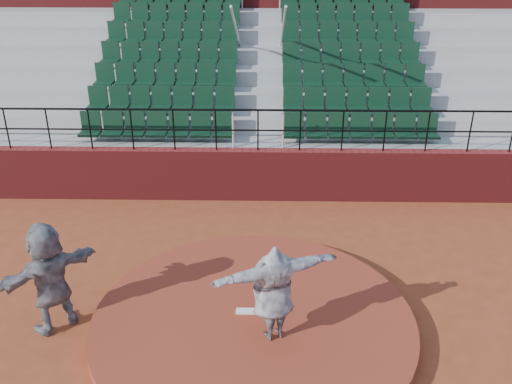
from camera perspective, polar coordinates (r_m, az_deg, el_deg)
ground at (r=10.07m, az=-0.27°, el=-13.55°), size 90.00×90.00×0.00m
pitchers_mound at (r=9.99m, az=-0.27°, el=-13.00°), size 5.50×5.50×0.25m
pitching_rubber at (r=10.02m, az=-0.26°, el=-11.83°), size 0.60×0.15×0.03m
boundary_wall at (r=14.00m, az=0.19°, el=1.76°), size 24.00×0.30×1.30m
wall_railing at (r=13.49m, az=0.20°, el=7.10°), size 24.04×0.05×1.03m
seating_deck at (r=17.13m, az=0.39°, el=9.26°), size 24.00×5.97×4.63m
press_box_facade at (r=20.55m, az=0.55°, el=18.10°), size 24.00×3.00×7.10m
pitcher at (r=9.05m, az=1.74°, el=-9.99°), size 2.14×1.33×1.69m
fielder at (r=10.15m, az=-19.97°, el=-8.02°), size 1.75×1.70×2.00m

